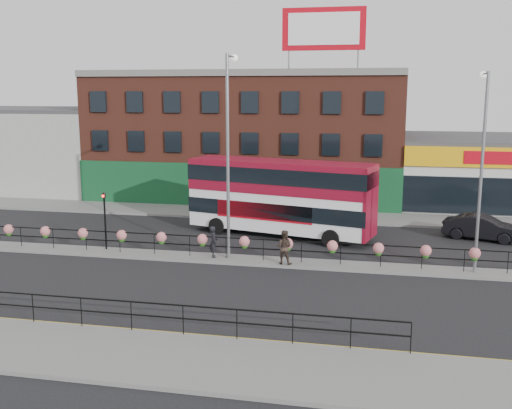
% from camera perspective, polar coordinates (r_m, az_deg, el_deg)
% --- Properties ---
extents(ground, '(120.00, 120.00, 0.00)m').
position_cam_1_polar(ground, '(31.61, -1.10, -5.46)').
color(ground, black).
rests_on(ground, ground).
extents(south_pavement, '(60.00, 4.00, 0.15)m').
position_cam_1_polar(south_pavement, '(20.78, -8.63, -14.32)').
color(south_pavement, slate).
rests_on(south_pavement, ground).
extents(north_pavement, '(60.00, 4.00, 0.15)m').
position_cam_1_polar(north_pavement, '(43.04, 2.41, -0.97)').
color(north_pavement, slate).
rests_on(north_pavement, ground).
extents(median, '(60.00, 1.60, 0.15)m').
position_cam_1_polar(median, '(31.59, -1.10, -5.33)').
color(median, slate).
rests_on(median, ground).
extents(yellow_line_inner, '(60.00, 0.10, 0.01)m').
position_cam_1_polar(yellow_line_inner, '(22.79, -6.59, -12.12)').
color(yellow_line_inner, gold).
rests_on(yellow_line_inner, ground).
extents(yellow_line_outer, '(60.00, 0.10, 0.01)m').
position_cam_1_polar(yellow_line_outer, '(22.63, -6.74, -12.29)').
color(yellow_line_outer, gold).
rests_on(yellow_line_outer, ground).
extents(brick_building, '(25.00, 12.21, 10.30)m').
position_cam_1_polar(brick_building, '(50.84, -0.57, 6.61)').
color(brick_building, brown).
rests_on(brick_building, ground).
extents(supermarket, '(15.00, 12.25, 5.30)m').
position_cam_1_polar(supermarket, '(50.75, 22.11, 2.99)').
color(supermarket, silver).
rests_on(supermarket, ground).
extents(warehouse_west, '(15.50, 12.00, 7.30)m').
position_cam_1_polar(warehouse_west, '(58.69, -20.35, 5.06)').
color(warehouse_west, '#A1A09C').
rests_on(warehouse_west, ground).
extents(billboard, '(6.00, 0.29, 4.40)m').
position_cam_1_polar(billboard, '(44.99, 6.46, 16.27)').
color(billboard, '#B90715').
rests_on(billboard, brick_building).
extents(median_railing, '(30.04, 0.56, 1.23)m').
position_cam_1_polar(median_railing, '(31.34, -1.11, -3.62)').
color(median_railing, black).
rests_on(median_railing, median).
extents(south_railing, '(20.04, 0.05, 1.12)m').
position_cam_1_polar(south_railing, '(22.77, -11.82, -9.72)').
color(south_railing, black).
rests_on(south_railing, south_pavement).
extents(double_decker_bus, '(11.82, 5.39, 4.66)m').
position_cam_1_polar(double_decker_bus, '(36.57, 2.38, 1.37)').
color(double_decker_bus, white).
rests_on(double_decker_bus, ground).
extents(car, '(4.05, 5.41, 1.50)m').
position_cam_1_polar(car, '(38.49, 20.78, -2.06)').
color(car, black).
rests_on(car, ground).
extents(pedestrian_a, '(0.88, 0.81, 1.67)m').
position_cam_1_polar(pedestrian_a, '(31.76, -4.07, -3.56)').
color(pedestrian_a, black).
rests_on(pedestrian_a, median).
extents(pedestrian_b, '(0.96, 0.81, 1.76)m').
position_cam_1_polar(pedestrian_b, '(30.48, 2.67, -4.08)').
color(pedestrian_b, '#352921').
rests_on(pedestrian_b, median).
extents(lamp_column_west, '(0.38, 1.85, 10.56)m').
position_cam_1_polar(lamp_column_west, '(30.94, -2.59, 6.26)').
color(lamp_column_west, gray).
rests_on(lamp_column_west, median).
extents(lamp_column_east, '(0.35, 1.69, 9.61)m').
position_cam_1_polar(lamp_column_east, '(30.36, 20.70, 4.43)').
color(lamp_column_east, gray).
rests_on(lamp_column_east, median).
extents(traffic_light_median, '(0.15, 0.28, 3.65)m').
position_cam_1_polar(traffic_light_median, '(34.01, -14.23, -0.35)').
color(traffic_light_median, black).
rests_on(traffic_light_median, median).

